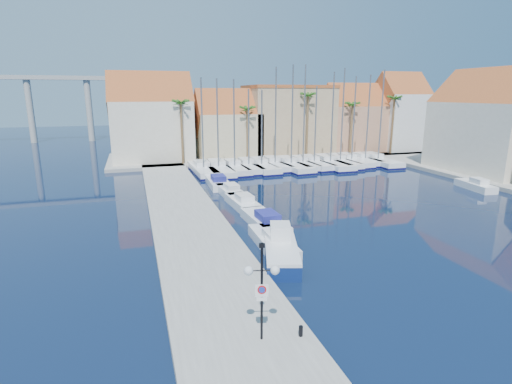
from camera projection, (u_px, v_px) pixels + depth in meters
ground at (384, 288)px, 22.44m from camera, size 260.00×260.00×0.00m
quay_west at (190, 225)px, 32.34m from camera, size 6.00×77.00×0.50m
shore_north at (271, 155)px, 69.77m from camera, size 54.00×16.00×0.50m
lamp_post at (262, 277)px, 16.27m from camera, size 1.44×0.65×4.34m
bollard at (301, 331)px, 17.11m from camera, size 0.19×0.19×0.46m
fishing_boat at (281, 250)px, 26.04m from camera, size 3.73×6.44×2.14m
motorboat_west_0 at (273, 241)px, 28.17m from camera, size 2.12×6.26×1.40m
motorboat_west_1 at (265, 221)px, 32.64m from camera, size 2.41×6.69×1.40m
motorboat_west_2 at (243, 202)px, 38.25m from camera, size 2.28×6.07×1.40m
motorboat_west_3 at (230, 191)px, 42.62m from camera, size 2.13×5.79×1.40m
motorboat_west_4 at (218, 182)px, 47.14m from camera, size 2.40×6.85×1.40m
motorboat_east_1 at (476, 185)px, 45.32m from camera, size 2.36×5.41×1.40m
sailboat_0 at (203, 169)px, 54.42m from camera, size 2.98×10.26×12.66m
sailboat_1 at (218, 169)px, 55.09m from camera, size 3.41×11.62×12.56m
sailboat_2 at (234, 168)px, 55.56m from camera, size 2.99×9.64×12.49m
sailboat_3 at (248, 166)px, 56.64m from camera, size 2.71×9.74×11.27m
sailboat_4 at (260, 166)px, 56.87m from camera, size 3.06×10.42×11.14m
sailboat_5 at (274, 164)px, 58.19m from camera, size 2.92×9.61×14.20m
sailboat_6 at (289, 165)px, 57.84m from camera, size 3.76×11.37×14.48m
sailboat_7 at (301, 164)px, 58.61m from camera, size 2.52×9.27×14.54m
sailboat_8 at (312, 163)px, 59.30m from camera, size 3.28×10.27×11.66m
sailboat_9 at (328, 163)px, 59.66m from camera, size 3.11×11.55×13.61m
sailboat_10 at (338, 162)px, 60.47m from camera, size 2.92×10.49×14.19m
sailboat_11 at (349, 161)px, 61.42m from camera, size 2.97×10.03×13.12m
sailboat_12 at (363, 160)px, 61.97m from camera, size 2.46×8.37×13.34m
sailboat_13 at (376, 160)px, 61.79m from camera, size 3.12×11.08×14.09m
building_0 at (152, 121)px, 61.63m from camera, size 12.30×9.00×13.50m
building_1 at (227, 127)px, 65.35m from camera, size 10.30×8.00×11.00m
building_2 at (288, 120)px, 69.18m from camera, size 14.20×10.20×11.50m
building_3 at (352, 121)px, 71.77m from camera, size 10.30×8.00×12.00m
building_4 at (399, 114)px, 73.15m from camera, size 8.30×8.00×14.00m
building_6 at (490, 126)px, 52.27m from camera, size 9.00×14.30×13.50m
palm_0 at (181, 105)px, 57.52m from camera, size 2.60×2.60×10.15m
palm_1 at (247, 110)px, 60.60m from camera, size 2.60×2.60×9.15m
palm_2 at (308, 98)px, 63.00m from camera, size 2.60×2.60×11.15m
palm_3 at (352, 106)px, 65.62m from camera, size 2.60×2.60×9.65m
palm_4 at (394, 100)px, 67.67m from camera, size 2.60×2.60×10.65m
viaduct at (2, 95)px, 84.93m from camera, size 48.00×2.20×14.45m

